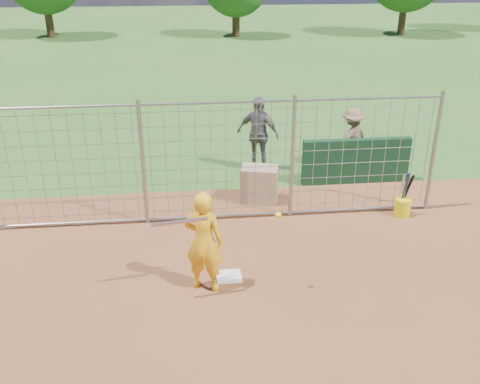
{
  "coord_description": "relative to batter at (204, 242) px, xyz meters",
  "views": [
    {
      "loc": [
        -0.66,
        -7.99,
        5.15
      ],
      "look_at": [
        0.3,
        0.8,
        1.15
      ],
      "focal_mm": 40.0,
      "sensor_mm": 36.0,
      "label": 1
    }
  ],
  "objects": [
    {
      "name": "equipment_in_play",
      "position": [
        -0.0,
        -0.28,
        0.53
      ],
      "size": [
        2.0,
        0.19,
        0.1
      ],
      "color": "silver",
      "rests_on": "ground"
    },
    {
      "name": "equipment_bin",
      "position": [
        1.38,
        3.29,
        -0.48
      ],
      "size": [
        0.92,
        0.74,
        0.8
      ],
      "primitive_type": "cube",
      "rotation": [
        0.0,
        0.0,
        -0.26
      ],
      "color": "tan",
      "rests_on": "ground"
    },
    {
      "name": "ground",
      "position": [
        0.42,
        0.47,
        -0.88
      ],
      "size": [
        100.0,
        100.0,
        0.0
      ],
      "primitive_type": "plane",
      "color": "#2D591E",
      "rests_on": "ground"
    },
    {
      "name": "bystander_c",
      "position": [
        3.98,
        4.99,
        -0.09
      ],
      "size": [
        1.18,
        1.04,
        1.58
      ],
      "primitive_type": "imported",
      "rotation": [
        0.0,
        0.0,
        3.71
      ],
      "color": "brown",
      "rests_on": "ground"
    },
    {
      "name": "home_plate",
      "position": [
        0.42,
        0.27,
        -0.87
      ],
      "size": [
        0.43,
        0.43,
        0.02
      ],
      "primitive_type": "cube",
      "color": "silver",
      "rests_on": "ground"
    },
    {
      "name": "dugout_wall",
      "position": [
        3.82,
        4.07,
        -0.33
      ],
      "size": [
        2.6,
        0.2,
        1.1
      ],
      "primitive_type": "cube",
      "color": "#11381E",
      "rests_on": "ground"
    },
    {
      "name": "bucket_with_bats",
      "position": [
        4.3,
        2.23,
        -0.64
      ],
      "size": [
        0.34,
        0.39,
        0.97
      ],
      "color": "yellow",
      "rests_on": "ground"
    },
    {
      "name": "backstop_fence",
      "position": [
        0.42,
        2.47,
        0.38
      ],
      "size": [
        9.08,
        0.08,
        2.6
      ],
      "color": "gray",
      "rests_on": "ground"
    },
    {
      "name": "batter",
      "position": [
        0.0,
        0.0,
        0.0
      ],
      "size": [
        0.75,
        0.62,
        1.76
      ],
      "primitive_type": "imported",
      "rotation": [
        0.0,
        0.0,
        2.78
      ],
      "color": "yellow",
      "rests_on": "ground"
    },
    {
      "name": "bystander_b",
      "position": [
        1.59,
        5.16,
        0.07
      ],
      "size": [
        1.2,
        1.0,
        1.91
      ],
      "primitive_type": "imported",
      "rotation": [
        0.0,
        0.0,
        -0.57
      ],
      "color": "#5A5A5F",
      "rests_on": "ground"
    }
  ]
}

